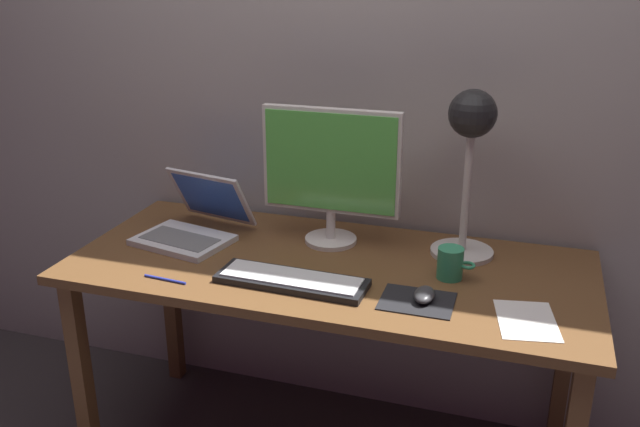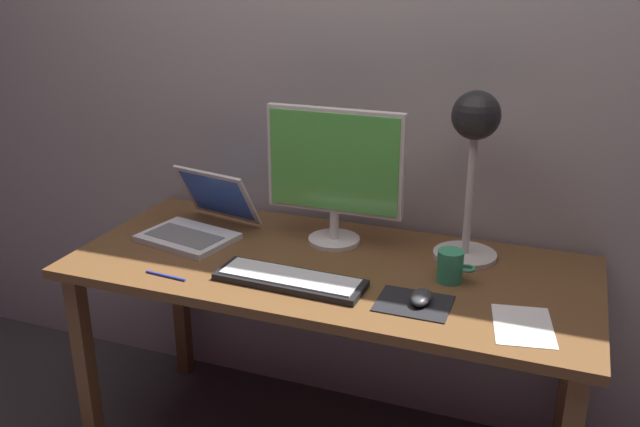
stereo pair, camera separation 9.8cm
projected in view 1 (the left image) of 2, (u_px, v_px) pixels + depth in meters
The scene contains 11 objects.
back_wall at pixel (365, 61), 2.27m from camera, with size 4.80×0.06×2.60m, color #A8A099.
desk at pixel (329, 286), 2.14m from camera, with size 1.60×0.70×0.74m.
monitor at pixel (331, 168), 2.18m from camera, with size 0.45×0.17×0.45m.
keyboard_main at pixel (292, 280), 1.97m from camera, with size 0.44×0.15×0.03m.
laptop at pixel (196, 219), 2.30m from camera, with size 0.36×0.38×0.21m.
desk_lamp at pixel (471, 140), 2.04m from camera, with size 0.20×0.20×0.53m.
mousepad at pixel (417, 301), 1.87m from camera, with size 0.20×0.16×0.00m, color black.
mouse at pixel (424, 295), 1.87m from camera, with size 0.06×0.10×0.03m, color #38383A.
coffee_mug at pixel (451, 263), 2.00m from camera, with size 0.11×0.08×0.09m.
paper_sheet_near_mouse at pixel (527, 320), 1.78m from camera, with size 0.15×0.21×0.00m, color white.
pen at pixel (165, 279), 2.00m from camera, with size 0.01×0.01×0.14m, color #2633A5.
Camera 1 is at (0.56, -1.84, 1.63)m, focal length 38.44 mm.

